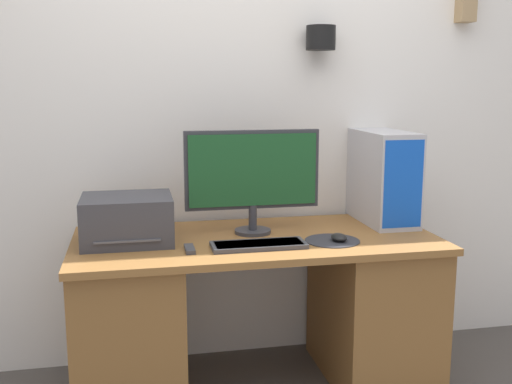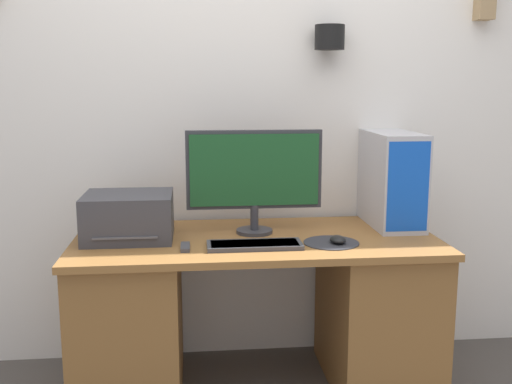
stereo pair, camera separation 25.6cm
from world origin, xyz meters
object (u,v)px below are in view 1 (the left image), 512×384
(remote_control, at_px, (190,249))
(computer_tower, at_px, (383,177))
(printer, at_px, (127,220))
(monitor, at_px, (252,173))
(keyboard, at_px, (259,245))
(mouse, at_px, (339,237))

(remote_control, bearing_deg, computer_tower, 19.17)
(computer_tower, height_order, printer, computer_tower)
(monitor, xyz_separation_m, computer_tower, (0.66, 0.10, -0.05))
(monitor, relative_size, keyboard, 1.54)
(mouse, xyz_separation_m, printer, (-0.87, 0.18, 0.08))
(keyboard, xyz_separation_m, printer, (-0.52, 0.19, 0.09))
(mouse, bearing_deg, remote_control, -178.87)
(computer_tower, distance_m, printer, 1.22)
(keyboard, height_order, computer_tower, computer_tower)
(computer_tower, bearing_deg, printer, -173.08)
(printer, distance_m, remote_control, 0.32)
(keyboard, height_order, remote_control, keyboard)
(monitor, height_order, mouse, monitor)
(keyboard, relative_size, remote_control, 3.32)
(mouse, relative_size, remote_control, 0.79)
(computer_tower, bearing_deg, remote_control, -160.83)
(remote_control, bearing_deg, keyboard, -0.27)
(mouse, distance_m, remote_control, 0.63)
(computer_tower, bearing_deg, mouse, -135.65)
(keyboard, bearing_deg, mouse, 2.25)
(monitor, relative_size, mouse, 6.49)
(mouse, relative_size, printer, 0.25)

